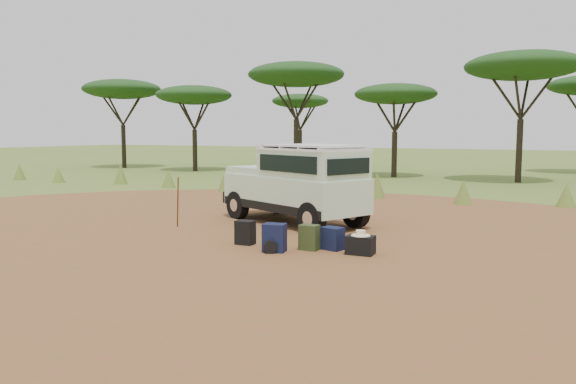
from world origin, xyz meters
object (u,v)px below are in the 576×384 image
at_px(backpack_navy, 274,238).
at_px(backpack_olive, 309,238).
at_px(walking_staff, 178,202).
at_px(backpack_black, 245,233).
at_px(hard_case, 361,245).
at_px(duffel_navy, 333,239).
at_px(safari_vehicle, 297,186).

bearing_deg(backpack_navy, backpack_olive, 29.68).
height_order(walking_staff, backpack_navy, walking_staff).
xyz_separation_m(backpack_black, hard_case, (2.46, 0.15, -0.07)).
relative_size(backpack_black, duffel_navy, 1.11).
xyz_separation_m(safari_vehicle, backpack_navy, (1.06, -3.29, -0.70)).
height_order(walking_staff, backpack_olive, walking_staff).
height_order(walking_staff, backpack_black, walking_staff).
bearing_deg(duffel_navy, walking_staff, -173.52).
xyz_separation_m(safari_vehicle, hard_case, (2.64, -2.77, -0.79)).
xyz_separation_m(walking_staff, backpack_navy, (3.35, -1.37, -0.36)).
height_order(backpack_navy, backpack_olive, backpack_navy).
relative_size(backpack_navy, duffel_navy, 1.22).
height_order(backpack_black, backpack_olive, backpack_olive).
relative_size(safari_vehicle, duffel_navy, 9.69).
distance_m(backpack_navy, backpack_olive, 0.70).
relative_size(backpack_olive, duffel_navy, 1.11).
height_order(backpack_black, duffel_navy, backpack_black).
xyz_separation_m(backpack_olive, duffel_navy, (0.40, 0.22, -0.03)).
bearing_deg(backpack_navy, walking_staff, 147.39).
bearing_deg(safari_vehicle, duffel_navy, -27.46).
distance_m(duffel_navy, hard_case, 0.66).
xyz_separation_m(walking_staff, backpack_black, (2.48, -1.00, -0.38)).
relative_size(walking_staff, backpack_olive, 2.65).
distance_m(walking_staff, duffel_navy, 4.37).
xyz_separation_m(walking_staff, hard_case, (4.93, -0.85, -0.45)).
xyz_separation_m(walking_staff, duffel_navy, (4.29, -0.69, -0.41)).
bearing_deg(duffel_navy, backpack_navy, -128.65).
bearing_deg(safari_vehicle, backpack_black, -61.36).
relative_size(walking_staff, backpack_navy, 2.41).
bearing_deg(hard_case, safari_vehicle, 131.51).
bearing_deg(backpack_olive, backpack_navy, -138.88).
height_order(backpack_black, backpack_navy, backpack_navy).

